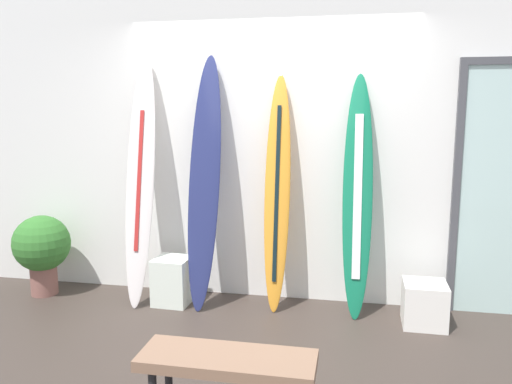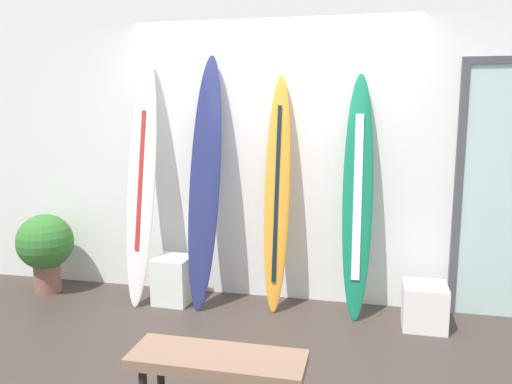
% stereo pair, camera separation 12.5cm
% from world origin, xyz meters
% --- Properties ---
extents(ground, '(8.00, 8.00, 0.04)m').
position_xyz_m(ground, '(0.00, 0.00, -0.02)').
color(ground, '#3B312C').
extents(wall_back, '(7.20, 0.20, 2.80)m').
position_xyz_m(wall_back, '(0.00, 1.30, 1.40)').
color(wall_back, white).
rests_on(wall_back, ground).
extents(surfboard_ivory, '(0.27, 0.54, 2.21)m').
position_xyz_m(surfboard_ivory, '(-1.12, 0.90, 1.10)').
color(surfboard_ivory, silver).
rests_on(surfboard_ivory, ground).
extents(surfboard_navy, '(0.31, 0.50, 2.20)m').
position_xyz_m(surfboard_navy, '(-0.53, 0.92, 1.10)').
color(surfboard_navy, navy).
rests_on(surfboard_navy, ground).
extents(surfboard_sunset, '(0.22, 0.40, 2.02)m').
position_xyz_m(surfboard_sunset, '(0.10, 0.98, 1.00)').
color(surfboard_sunset, orange).
rests_on(surfboard_sunset, ground).
extents(surfboard_emerald, '(0.26, 0.42, 2.02)m').
position_xyz_m(surfboard_emerald, '(0.78, 0.97, 0.99)').
color(surfboard_emerald, '#14734F').
rests_on(surfboard_emerald, ground).
extents(display_block_left, '(0.32, 0.32, 0.42)m').
position_xyz_m(display_block_left, '(-0.82, 0.86, 0.21)').
color(display_block_left, silver).
rests_on(display_block_left, ground).
extents(display_block_center, '(0.34, 0.34, 0.35)m').
position_xyz_m(display_block_center, '(1.33, 0.81, 0.18)').
color(display_block_center, white).
rests_on(display_block_center, ground).
extents(potted_plant, '(0.52, 0.52, 0.75)m').
position_xyz_m(potted_plant, '(-2.10, 0.85, 0.46)').
color(potted_plant, '#85554C').
rests_on(potted_plant, ground).
extents(bench, '(0.93, 0.33, 0.46)m').
position_xyz_m(bench, '(0.12, -0.86, 0.39)').
color(bench, '#85624C').
rests_on(bench, ground).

